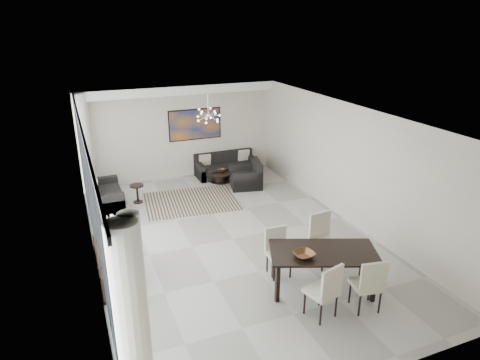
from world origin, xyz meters
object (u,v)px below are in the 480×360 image
tv_console (110,265)px  television (116,237)px  coffee_table (220,176)px  sofa_main (226,168)px  dining_table (323,255)px

tv_console → television: 0.57m
coffee_table → sofa_main: bearing=49.2°
sofa_main → dining_table: bearing=-94.8°
television → dining_table: (3.42, -1.95, -0.10)m
sofa_main → dining_table: (-0.55, -6.49, 0.48)m
tv_console → dining_table: size_ratio=0.81×
television → tv_console: bearing=99.6°
coffee_table → tv_console: size_ratio=0.53×
tv_console → sofa_main: bearing=48.1°
coffee_table → tv_console: 5.58m
coffee_table → dining_table: bearing=-91.5°
coffee_table → sofa_main: 0.60m
television → coffee_table: bearing=-52.5°
coffee_table → television: television is taller
coffee_table → tv_console: tv_console is taller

